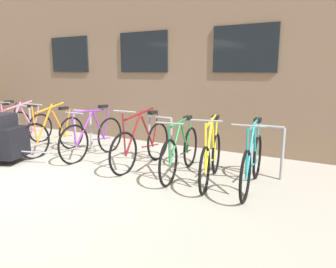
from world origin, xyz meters
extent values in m
plane|color=#9E998E|center=(0.00, 0.00, 0.00)|extent=(42.00, 42.00, 0.00)
cube|color=#7A604C|center=(0.00, 7.14, 2.86)|extent=(28.00, 7.89, 5.71)
cube|color=black|center=(-2.40, 3.18, 2.13)|extent=(1.30, 0.04, 0.92)
cube|color=black|center=(0.00, 3.18, 2.13)|extent=(1.30, 0.04, 0.92)
cube|color=black|center=(2.40, 3.18, 2.13)|extent=(1.30, 0.04, 0.92)
cylinder|color=gray|center=(-3.03, 1.90, 0.42)|extent=(0.05, 0.05, 0.83)
cylinder|color=gray|center=(-2.54, 1.90, 0.42)|extent=(0.05, 0.05, 0.83)
cylinder|color=gray|center=(-2.78, 1.90, 0.83)|extent=(0.49, 0.05, 0.05)
cylinder|color=gray|center=(-1.03, 1.90, 0.42)|extent=(0.05, 0.05, 0.83)
cylinder|color=gray|center=(-0.54, 1.90, 0.42)|extent=(0.05, 0.05, 0.83)
cylinder|color=gray|center=(-0.78, 1.90, 0.83)|extent=(0.49, 0.05, 0.05)
cylinder|color=gray|center=(0.97, 1.90, 0.42)|extent=(0.05, 0.05, 0.83)
cylinder|color=gray|center=(1.46, 1.90, 0.42)|extent=(0.05, 0.05, 0.83)
cylinder|color=gray|center=(1.22, 1.90, 0.83)|extent=(0.49, 0.05, 0.05)
cylinder|color=gray|center=(2.97, 1.90, 0.42)|extent=(0.05, 0.05, 0.83)
cylinder|color=gray|center=(3.46, 1.90, 0.42)|extent=(0.05, 0.05, 0.83)
cylinder|color=gray|center=(3.22, 1.90, 0.83)|extent=(0.49, 0.05, 0.05)
torus|color=black|center=(3.09, 1.83, 0.34)|extent=(0.12, 0.72, 0.72)
torus|color=black|center=(3.20, 0.78, 0.34)|extent=(0.12, 0.72, 0.72)
cylinder|color=teal|center=(3.17, 1.07, 0.63)|extent=(0.09, 0.51, 0.71)
cylinder|color=teal|center=(3.13, 1.48, 0.61)|extent=(0.08, 0.38, 0.66)
cylinder|color=teal|center=(3.15, 1.24, 0.95)|extent=(0.12, 0.82, 0.08)
cylinder|color=teal|center=(3.12, 1.56, 0.31)|extent=(0.08, 0.53, 0.07)
cylinder|color=teal|center=(3.10, 1.74, 0.63)|extent=(0.05, 0.20, 0.60)
cylinder|color=teal|center=(3.20, 0.81, 0.66)|extent=(0.04, 0.08, 0.64)
cube|color=black|center=(3.11, 1.65, 0.96)|extent=(0.12, 0.21, 0.06)
cylinder|color=gray|center=(3.20, 0.83, 1.01)|extent=(0.44, 0.07, 0.03)
torus|color=black|center=(-2.85, 1.78, 0.34)|extent=(0.16, 0.73, 0.73)
cylinder|color=black|center=(-2.90, 1.43, 0.61)|extent=(0.10, 0.38, 0.66)
cylinder|color=black|center=(-2.89, 1.52, 0.32)|extent=(0.11, 0.53, 0.08)
cylinder|color=black|center=(-2.86, 1.69, 0.64)|extent=(0.06, 0.20, 0.60)
cube|color=black|center=(-2.87, 1.60, 0.96)|extent=(0.13, 0.21, 0.06)
torus|color=black|center=(1.88, 1.88, 0.34)|extent=(0.14, 0.73, 0.73)
torus|color=black|center=(2.03, 0.80, 0.34)|extent=(0.14, 0.73, 0.73)
cylinder|color=#1E7238|center=(1.99, 1.10, 0.60)|extent=(0.11, 0.52, 0.64)
cylinder|color=#1E7238|center=(1.93, 1.52, 0.58)|extent=(0.09, 0.40, 0.60)
cylinder|color=#1E7238|center=(1.96, 1.28, 0.89)|extent=(0.16, 0.85, 0.07)
cylinder|color=#1E7238|center=(1.92, 1.61, 0.32)|extent=(0.10, 0.54, 0.08)
cylinder|color=#1E7238|center=(1.89, 1.79, 0.61)|extent=(0.05, 0.20, 0.54)
cylinder|color=#1E7238|center=(2.03, 0.83, 0.63)|extent=(0.04, 0.08, 0.57)
cube|color=black|center=(1.90, 1.70, 0.90)|extent=(0.13, 0.21, 0.06)
cylinder|color=gray|center=(2.02, 0.85, 0.94)|extent=(0.44, 0.09, 0.03)
torus|color=black|center=(2.42, 1.74, 0.33)|extent=(0.18, 0.69, 0.70)
torus|color=black|center=(2.63, 0.78, 0.33)|extent=(0.18, 0.69, 0.70)
cylinder|color=yellow|center=(2.57, 1.04, 0.64)|extent=(0.13, 0.47, 0.74)
cylinder|color=yellow|center=(2.49, 1.41, 0.61)|extent=(0.11, 0.35, 0.68)
cylinder|color=yellow|center=(2.54, 1.20, 0.97)|extent=(0.19, 0.75, 0.09)
cylinder|color=yellow|center=(2.47, 1.50, 0.30)|extent=(0.13, 0.49, 0.07)
cylinder|color=yellow|center=(2.44, 1.66, 0.63)|extent=(0.07, 0.20, 0.62)
cylinder|color=yellow|center=(2.62, 0.80, 0.66)|extent=(0.04, 0.08, 0.67)
cube|color=black|center=(2.46, 1.57, 0.97)|extent=(0.14, 0.22, 0.06)
cylinder|color=gray|center=(2.61, 0.83, 1.03)|extent=(0.44, 0.12, 0.03)
torus|color=black|center=(-1.01, 1.78, 0.34)|extent=(0.05, 0.72, 0.72)
torus|color=black|center=(-1.00, 0.81, 0.34)|extent=(0.05, 0.72, 0.72)
cylinder|color=orange|center=(-1.00, 1.08, 0.66)|extent=(0.04, 0.46, 0.76)
cylinder|color=orange|center=(-1.00, 1.45, 0.59)|extent=(0.04, 0.34, 0.61)
cylinder|color=orange|center=(-1.00, 1.23, 0.96)|extent=(0.04, 0.74, 0.18)
cylinder|color=orange|center=(-1.00, 1.54, 0.32)|extent=(0.03, 0.49, 0.08)
cylinder|color=orange|center=(-1.01, 1.69, 0.61)|extent=(0.03, 0.20, 0.55)
cylinder|color=orange|center=(-1.00, 0.84, 0.69)|extent=(0.03, 0.08, 0.69)
cube|color=black|center=(-1.01, 1.60, 0.91)|extent=(0.10, 0.20, 0.06)
cylinder|color=gray|center=(-1.00, 0.86, 1.06)|extent=(0.44, 0.03, 0.03)
torus|color=black|center=(-0.06, 1.96, 0.36)|extent=(0.05, 0.75, 0.75)
torus|color=black|center=(-0.06, 0.94, 0.36)|extent=(0.05, 0.75, 0.75)
cylinder|color=#722D99|center=(-0.06, 1.22, 0.61)|extent=(0.04, 0.49, 0.63)
cylinder|color=#722D99|center=(-0.06, 1.61, 0.63)|extent=(0.04, 0.36, 0.67)
cylinder|color=#722D99|center=(-0.06, 1.38, 0.93)|extent=(0.04, 0.79, 0.08)
cylinder|color=#722D99|center=(-0.06, 1.70, 0.33)|extent=(0.03, 0.51, 0.08)
cylinder|color=#722D99|center=(-0.06, 1.87, 0.66)|extent=(0.03, 0.20, 0.61)
cylinder|color=#722D99|center=(-0.06, 0.96, 0.63)|extent=(0.03, 0.08, 0.56)
cube|color=black|center=(-0.06, 1.78, 0.99)|extent=(0.10, 0.20, 0.06)
cylinder|color=gray|center=(-0.06, 0.99, 0.94)|extent=(0.44, 0.03, 0.03)
torus|color=black|center=(-2.15, 1.87, 0.33)|extent=(0.05, 0.71, 0.71)
torus|color=black|center=(-2.13, 0.92, 0.33)|extent=(0.05, 0.71, 0.71)
cylinder|color=pink|center=(-2.13, 1.18, 0.65)|extent=(0.05, 0.46, 0.74)
cylinder|color=pink|center=(-2.14, 1.54, 0.58)|extent=(0.04, 0.33, 0.60)
cylinder|color=pink|center=(-2.14, 1.33, 0.94)|extent=(0.05, 0.73, 0.18)
cylinder|color=pink|center=(-2.14, 1.63, 0.31)|extent=(0.03, 0.48, 0.07)
cylinder|color=pink|center=(-2.14, 1.78, 0.60)|extent=(0.03, 0.20, 0.54)
cylinder|color=pink|center=(-2.13, 0.94, 0.67)|extent=(0.03, 0.08, 0.68)
cube|color=black|center=(-2.14, 1.69, 0.90)|extent=(0.10, 0.20, 0.06)
cylinder|color=gray|center=(-2.13, 0.97, 1.04)|extent=(0.44, 0.04, 0.03)
torus|color=black|center=(1.14, 1.95, 0.35)|extent=(0.04, 0.74, 0.74)
torus|color=black|center=(1.14, 0.87, 0.35)|extent=(0.04, 0.74, 0.74)
cylinder|color=maroon|center=(1.14, 1.17, 0.66)|extent=(0.04, 0.52, 0.74)
cylinder|color=maroon|center=(1.14, 1.59, 0.60)|extent=(0.04, 0.39, 0.63)
cylinder|color=maroon|center=(1.14, 1.35, 0.96)|extent=(0.04, 0.86, 0.15)
cylinder|color=maroon|center=(1.14, 1.68, 0.33)|extent=(0.03, 0.54, 0.08)
cylinder|color=maroon|center=(1.14, 1.86, 0.63)|extent=(0.02, 0.20, 0.56)
cylinder|color=maroon|center=(1.14, 0.90, 0.69)|extent=(0.03, 0.08, 0.67)
cube|color=black|center=(1.14, 1.77, 0.94)|extent=(0.10, 0.20, 0.06)
cylinder|color=gray|center=(1.14, 0.92, 1.05)|extent=(0.44, 0.03, 0.03)
torus|color=black|center=(-1.45, 0.60, 0.21)|extent=(0.44, 0.20, 0.46)
cylinder|color=gray|center=(-0.65, 0.54, 0.23)|extent=(0.53, 0.22, 0.03)
camera|label=1|loc=(4.30, -3.18, 1.70)|focal=34.07mm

